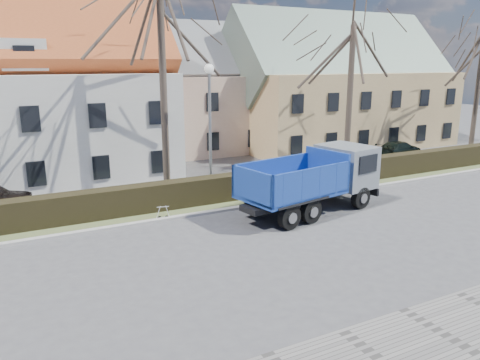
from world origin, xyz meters
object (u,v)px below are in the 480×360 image
dump_truck (307,182)px  cart_frame (158,213)px  parked_car_b (399,149)px  streetlight (210,132)px

dump_truck → cart_frame: (-6.44, 2.18, -1.15)m
parked_car_b → streetlight: bearing=86.3°
dump_truck → cart_frame: size_ratio=9.97×
cart_frame → parked_car_b: parked_car_b is taller
parked_car_b → dump_truck: bearing=104.4°
dump_truck → streetlight: 5.59m
dump_truck → cart_frame: 6.89m
dump_truck → streetlight: bearing=112.9°
streetlight → parked_car_b: streetlight is taller
cart_frame → dump_truck: bearing=-18.7°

